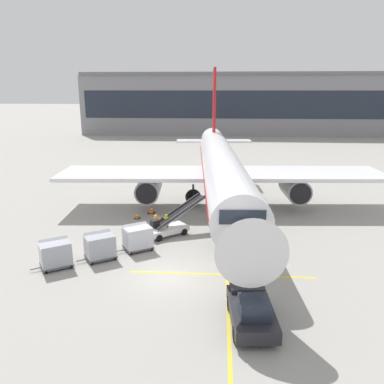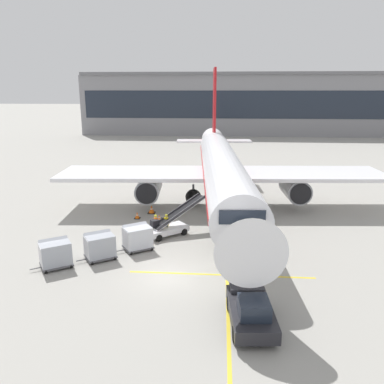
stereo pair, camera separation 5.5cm
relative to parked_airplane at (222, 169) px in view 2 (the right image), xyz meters
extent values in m
plane|color=#9E9B93|center=(-3.42, -15.33, -3.93)|extent=(600.00, 600.00, 0.00)
cylinder|color=white|center=(0.05, -0.73, 0.12)|extent=(5.97, 32.34, 3.78)
cube|color=red|center=(0.05, -0.73, 0.12)|extent=(5.92, 31.06, 0.45)
cone|color=white|center=(1.28, -18.66, 0.12)|extent=(3.84, 4.01, 3.59)
cone|color=white|center=(-1.25, 18.32, 0.40)|extent=(3.62, 6.25, 3.21)
cube|color=white|center=(-8.38, -0.50, -0.45)|extent=(15.68, 7.46, 0.36)
cylinder|color=#93969E|center=(-7.18, -1.07, -1.80)|extent=(2.62, 4.33, 2.34)
cylinder|color=black|center=(-7.03, -3.20, -1.80)|extent=(1.99, 0.26, 1.99)
cube|color=white|center=(8.37, 0.64, -0.45)|extent=(15.68, 7.46, 0.36)
cylinder|color=#93969E|center=(7.26, -0.08, -1.80)|extent=(2.62, 4.33, 2.34)
cylinder|color=black|center=(7.40, -2.21, -1.80)|extent=(1.99, 0.26, 1.99)
cube|color=red|center=(-1.15, 16.81, 5.70)|extent=(0.54, 3.87, 9.65)
cube|color=white|center=(-1.13, 16.51, 0.69)|extent=(10.54, 3.28, 0.20)
cube|color=#1E2633|center=(1.10, -16.02, 0.69)|extent=(2.75, 1.88, 0.83)
cylinder|color=#47474C|center=(0.71, -10.36, -2.44)|extent=(0.22, 0.22, 1.34)
sphere|color=black|center=(0.71, -10.36, -3.11)|extent=(1.64, 1.64, 1.64)
cylinder|color=#47474C|center=(-2.89, 0.68, -2.44)|extent=(0.22, 0.22, 1.34)
sphere|color=black|center=(-2.89, 0.68, -3.11)|extent=(1.64, 1.64, 1.64)
cylinder|color=#47474C|center=(2.77, 1.07, -2.44)|extent=(0.22, 0.22, 1.34)
sphere|color=black|center=(2.77, 1.07, -3.11)|extent=(1.64, 1.64, 1.64)
cube|color=silver|center=(-4.41, -8.19, -3.43)|extent=(3.65, 3.38, 0.44)
cube|color=black|center=(-5.37, -8.49, -2.86)|extent=(0.82, 0.81, 0.70)
cylinder|color=#333338|center=(-4.84, -8.07, -2.81)|extent=(0.08, 0.08, 0.80)
cube|color=silver|center=(-3.48, -7.44, -2.18)|extent=(4.33, 3.74, 2.21)
cube|color=black|center=(-3.48, -7.44, -2.09)|extent=(4.13, 3.54, 2.06)
cube|color=#333338|center=(-3.21, -7.78, -2.06)|extent=(3.76, 3.04, 2.24)
cube|color=#333338|center=(-3.76, -7.09, -2.06)|extent=(3.76, 3.04, 2.24)
cylinder|color=black|center=(-3.03, -8.01, -3.65)|extent=(0.56, 0.51, 0.56)
cylinder|color=black|center=(-3.95, -6.87, -3.65)|extent=(0.56, 0.51, 0.56)
cylinder|color=black|center=(-4.88, -9.51, -3.65)|extent=(0.56, 0.51, 0.56)
cylinder|color=black|center=(-5.80, -8.36, -3.65)|extent=(0.56, 0.51, 0.56)
cube|color=#515156|center=(-6.17, -11.22, -3.72)|extent=(2.55, 2.44, 0.12)
cylinder|color=#4C4C51|center=(-7.30, -11.96, -3.73)|extent=(0.62, 0.44, 0.07)
cube|color=silver|center=(-6.17, -11.22, -2.91)|extent=(2.41, 2.30, 1.50)
cube|color=silver|center=(-6.40, -10.87, -2.39)|extent=(2.00, 1.70, 0.74)
cube|color=silver|center=(-6.98, -11.75, -2.91)|extent=(0.82, 1.22, 1.38)
sphere|color=black|center=(-7.21, -11.09, -3.78)|extent=(0.30, 0.30, 0.30)
sphere|color=black|center=(-6.47, -12.22, -3.78)|extent=(0.30, 0.30, 0.30)
sphere|color=black|center=(-5.88, -10.21, -3.78)|extent=(0.30, 0.30, 0.30)
sphere|color=black|center=(-5.13, -11.34, -3.78)|extent=(0.30, 0.30, 0.30)
cube|color=#515156|center=(-8.47, -13.04, -3.72)|extent=(2.55, 2.44, 0.12)
cylinder|color=#4C4C51|center=(-9.59, -13.78, -3.73)|extent=(0.62, 0.44, 0.07)
cube|color=#9EA3AD|center=(-8.47, -13.04, -2.91)|extent=(2.41, 2.30, 1.50)
cube|color=#9EA3AD|center=(-8.69, -12.69, -2.39)|extent=(2.00, 1.70, 0.74)
cube|color=silver|center=(-9.27, -13.57, -2.91)|extent=(0.82, 1.22, 1.38)
sphere|color=black|center=(-9.51, -12.91, -3.78)|extent=(0.30, 0.30, 0.30)
sphere|color=black|center=(-8.76, -14.04, -3.78)|extent=(0.30, 0.30, 0.30)
sphere|color=black|center=(-8.17, -12.03, -3.78)|extent=(0.30, 0.30, 0.30)
sphere|color=black|center=(-7.42, -13.16, -3.78)|extent=(0.30, 0.30, 0.30)
cube|color=#515156|center=(-11.03, -14.52, -3.72)|extent=(2.55, 2.44, 0.12)
cylinder|color=#4C4C51|center=(-12.16, -15.26, -3.73)|extent=(0.62, 0.44, 0.07)
cube|color=#9EA3AD|center=(-11.03, -14.52, -2.91)|extent=(2.41, 2.30, 1.50)
cube|color=#9EA3AD|center=(-11.26, -14.18, -2.39)|extent=(2.00, 1.70, 0.74)
cube|color=silver|center=(-11.84, -15.05, -2.91)|extent=(0.82, 1.22, 1.38)
sphere|color=black|center=(-12.08, -14.39, -3.78)|extent=(0.30, 0.30, 0.30)
sphere|color=black|center=(-11.33, -15.53, -3.78)|extent=(0.30, 0.30, 0.30)
sphere|color=black|center=(-10.74, -13.51, -3.78)|extent=(0.30, 0.30, 0.30)
sphere|color=black|center=(-9.99, -14.65, -3.78)|extent=(0.30, 0.30, 0.30)
cube|color=#232328|center=(1.54, -20.14, -3.25)|extent=(2.46, 4.56, 0.70)
cube|color=#1E2633|center=(1.61, -20.91, -2.50)|extent=(1.59, 1.66, 0.80)
cube|color=#28282D|center=(1.41, -18.49, -2.78)|extent=(1.86, 1.11, 0.24)
cylinder|color=black|center=(2.35, -18.70, -3.55)|extent=(0.34, 0.78, 0.76)
cylinder|color=black|center=(0.51, -18.86, -3.55)|extent=(0.34, 0.78, 0.76)
cylinder|color=black|center=(2.58, -21.42, -3.55)|extent=(0.34, 0.78, 0.76)
cylinder|color=black|center=(0.74, -21.57, -3.55)|extent=(0.34, 0.78, 0.76)
cylinder|color=black|center=(-6.06, -10.97, -3.50)|extent=(0.15, 0.15, 0.86)
cylinder|color=black|center=(-6.01, -11.15, -3.50)|extent=(0.15, 0.15, 0.86)
cube|color=yellow|center=(-6.04, -11.06, -2.78)|extent=(0.34, 0.43, 0.58)
cube|color=white|center=(-5.92, -11.02, -2.78)|extent=(0.11, 0.33, 0.08)
sphere|color=beige|center=(-6.04, -11.06, -2.37)|extent=(0.21, 0.21, 0.21)
sphere|color=yellow|center=(-6.04, -11.06, -2.30)|extent=(0.23, 0.23, 0.23)
cylinder|color=yellow|center=(-6.10, -10.83, -2.83)|extent=(0.09, 0.09, 0.56)
cylinder|color=yellow|center=(-5.97, -11.29, -2.83)|extent=(0.09, 0.09, 0.56)
cylinder|color=black|center=(-5.31, -8.21, -3.50)|extent=(0.15, 0.15, 0.86)
cylinder|color=black|center=(-5.37, -8.04, -3.50)|extent=(0.15, 0.15, 0.86)
cube|color=orange|center=(-5.34, -8.12, -2.78)|extent=(0.35, 0.44, 0.58)
cube|color=white|center=(-5.46, -8.16, -2.78)|extent=(0.12, 0.33, 0.08)
sphere|color=beige|center=(-5.34, -8.12, -2.37)|extent=(0.21, 0.21, 0.21)
sphere|color=yellow|center=(-5.34, -8.12, -2.30)|extent=(0.23, 0.23, 0.23)
cylinder|color=orange|center=(-5.26, -8.35, -2.83)|extent=(0.09, 0.09, 0.56)
cylinder|color=orange|center=(-5.42, -7.89, -2.83)|extent=(0.09, 0.09, 0.56)
cylinder|color=#333847|center=(-4.42, -8.01, -3.50)|extent=(0.15, 0.15, 0.86)
cylinder|color=#333847|center=(-4.55, -7.88, -3.50)|extent=(0.15, 0.15, 0.86)
cube|color=yellow|center=(-4.48, -7.94, -2.78)|extent=(0.44, 0.44, 0.58)
cube|color=white|center=(-4.57, -8.03, -2.78)|extent=(0.25, 0.24, 0.08)
sphere|color=beige|center=(-4.48, -7.94, -2.37)|extent=(0.21, 0.21, 0.21)
sphere|color=yellow|center=(-4.48, -7.94, -2.30)|extent=(0.23, 0.23, 0.23)
cylinder|color=yellow|center=(-4.31, -8.11, -2.83)|extent=(0.09, 0.09, 0.56)
cylinder|color=yellow|center=(-4.66, -7.78, -2.83)|extent=(0.09, 0.09, 0.56)
cube|color=black|center=(-6.72, -2.46, -3.91)|extent=(0.69, 0.69, 0.05)
cone|color=orange|center=(-6.72, -2.46, -3.52)|extent=(0.55, 0.55, 0.73)
cylinder|color=white|center=(-6.72, -2.46, -3.48)|extent=(0.31, 0.31, 0.09)
cube|color=black|center=(-7.76, -4.16, -3.91)|extent=(0.53, 0.53, 0.05)
cone|color=orange|center=(-7.76, -4.16, -3.61)|extent=(0.42, 0.42, 0.55)
cylinder|color=white|center=(-7.76, -4.16, -3.58)|extent=(0.23, 0.23, 0.07)
cube|color=black|center=(-5.60, -4.83, -3.91)|extent=(0.56, 0.56, 0.05)
cone|color=orange|center=(-5.60, -4.83, -3.59)|extent=(0.45, 0.45, 0.59)
cylinder|color=white|center=(-5.60, -4.83, -3.56)|extent=(0.25, 0.25, 0.07)
cube|color=yellow|center=(0.43, -0.73, -3.93)|extent=(0.20, 110.00, 0.01)
cube|color=yellow|center=(0.05, -14.84, -3.93)|extent=(12.00, 0.20, 0.01)
cube|color=gray|center=(11.27, 71.17, 3.65)|extent=(95.61, 19.78, 15.16)
cube|color=#1E2633|center=(11.27, 61.24, 4.03)|extent=(92.75, 0.10, 6.82)
cube|color=slate|center=(11.27, 69.20, 11.58)|extent=(94.66, 16.81, 0.70)
camera|label=1|loc=(-0.18, -37.50, 7.64)|focal=35.93mm
camera|label=2|loc=(-0.12, -37.50, 7.64)|focal=35.93mm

